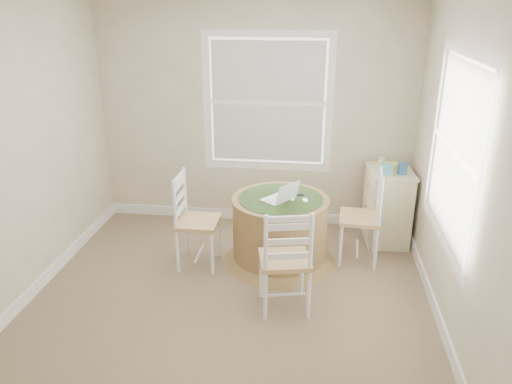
# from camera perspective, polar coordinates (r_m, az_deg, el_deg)

# --- Properties ---
(room) EXTENTS (3.64, 3.64, 2.64)m
(room) POSITION_cam_1_polar(r_m,az_deg,el_deg) (4.13, -0.78, 3.73)
(room) COLOR #776A4B
(room) RESTS_ON ground
(round_table) EXTENTS (1.15, 1.15, 0.70)m
(round_table) POSITION_cam_1_polar(r_m,az_deg,el_deg) (5.07, 2.75, -4.01)
(round_table) COLOR olive
(round_table) RESTS_ON ground
(chair_left) EXTENTS (0.40, 0.42, 0.95)m
(chair_left) POSITION_cam_1_polar(r_m,az_deg,el_deg) (4.99, -6.63, -3.37)
(chair_left) COLOR white
(chair_left) RESTS_ON ground
(chair_near) EXTENTS (0.49, 0.48, 0.95)m
(chair_near) POSITION_cam_1_polar(r_m,az_deg,el_deg) (4.28, 3.32, -7.67)
(chair_near) COLOR white
(chair_near) RESTS_ON ground
(chair_right) EXTENTS (0.43, 0.44, 0.95)m
(chair_right) POSITION_cam_1_polar(r_m,az_deg,el_deg) (5.15, 11.79, -2.85)
(chair_right) COLOR white
(chair_right) RESTS_ON ground
(laptop) EXTENTS (0.39, 0.40, 0.21)m
(laptop) POSITION_cam_1_polar(r_m,az_deg,el_deg) (4.89, 2.79, -0.63)
(laptop) COLOR white
(laptop) RESTS_ON round_table
(mouse) EXTENTS (0.08, 0.10, 0.03)m
(mouse) POSITION_cam_1_polar(r_m,az_deg,el_deg) (4.91, 4.16, -0.84)
(mouse) COLOR white
(mouse) RESTS_ON round_table
(phone) EXTENTS (0.07, 0.10, 0.02)m
(phone) POSITION_cam_1_polar(r_m,az_deg,el_deg) (4.91, 5.63, -0.97)
(phone) COLOR #B7BABF
(phone) RESTS_ON round_table
(keys) EXTENTS (0.07, 0.06, 0.02)m
(keys) POSITION_cam_1_polar(r_m,az_deg,el_deg) (5.03, 5.07, -0.31)
(keys) COLOR black
(keys) RESTS_ON round_table
(corner_chest) EXTENTS (0.51, 0.66, 0.82)m
(corner_chest) POSITION_cam_1_polar(r_m,az_deg,el_deg) (5.67, 14.71, -1.50)
(corner_chest) COLOR beige
(corner_chest) RESTS_ON ground
(tissue_box) EXTENTS (0.13, 0.13, 0.10)m
(tissue_box) POSITION_cam_1_polar(r_m,az_deg,el_deg) (5.36, 14.57, 2.48)
(tissue_box) COLOR #53A2BE
(tissue_box) RESTS_ON corner_chest
(box_yellow) EXTENTS (0.16, 0.11, 0.06)m
(box_yellow) POSITION_cam_1_polar(r_m,az_deg,el_deg) (5.57, 15.31, 2.89)
(box_yellow) COLOR #E0E751
(box_yellow) RESTS_ON corner_chest
(box_blue) EXTENTS (0.09, 0.09, 0.12)m
(box_blue) POSITION_cam_1_polar(r_m,az_deg,el_deg) (5.41, 16.47, 2.54)
(box_blue) COLOR #2D5787
(box_blue) RESTS_ON corner_chest
(cup_cream) EXTENTS (0.07, 0.07, 0.09)m
(cup_cream) POSITION_cam_1_polar(r_m,az_deg,el_deg) (5.64, 14.08, 3.39)
(cup_cream) COLOR beige
(cup_cream) RESTS_ON corner_chest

